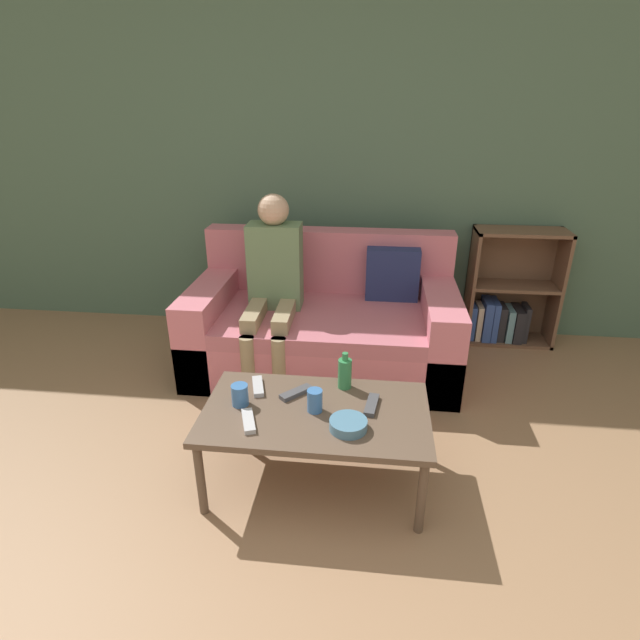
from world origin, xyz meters
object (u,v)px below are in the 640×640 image
tv_remote_3 (258,386)px  bottle (345,373)px  cup_far (315,401)px  snack_bowl (348,425)px  bookshelf (507,298)px  tv_remote_2 (372,405)px  couch (325,326)px  tv_remote_0 (248,421)px  cup_near (240,395)px  coffee_table (316,417)px  person_adult (273,276)px  tv_remote_1 (296,393)px

tv_remote_3 → bottle: bottle is taller
cup_far → snack_bowl: size_ratio=0.65×
bookshelf → tv_remote_2: size_ratio=4.92×
couch → tv_remote_0: (-0.20, -1.32, 0.13)m
bookshelf → tv_remote_3: 2.19m
cup_near → bottle: size_ratio=0.54×
snack_bowl → bottle: 0.34m
tv_remote_2 → couch: bearing=114.5°
coffee_table → tv_remote_3: (-0.30, 0.16, 0.05)m
person_adult → tv_remote_1: size_ratio=7.49×
couch → tv_remote_2: 1.19m
couch → snack_bowl: 1.34m
coffee_table → tv_remote_0: tv_remote_0 is taller
tv_remote_0 → snack_bowl: snack_bowl is taller
bookshelf → coffee_table: 2.11m
bookshelf → person_adult: size_ratio=0.74×
snack_bowl → bookshelf: bearing=59.6°
cup_near → couch: bearing=77.0°
bookshelf → snack_bowl: (-1.08, -1.83, 0.09)m
bookshelf → cup_near: bearing=-133.0°
couch → coffee_table: size_ratio=1.69×
coffee_table → tv_remote_2: bearing=12.6°
coffee_table → bottle: 0.27m
tv_remote_0 → bottle: size_ratio=0.93×
tv_remote_0 → tv_remote_3: same height
bookshelf → person_adult: 1.78m
tv_remote_0 → tv_remote_1: bearing=36.2°
tv_remote_2 → snack_bowl: size_ratio=1.06×
couch → cup_far: size_ratio=16.23×
coffee_table → person_adult: size_ratio=0.89×
tv_remote_2 → tv_remote_3: same height
couch → cup_far: (0.08, -1.19, 0.18)m
cup_far → snack_bowl: bearing=-37.0°
person_adult → tv_remote_0: size_ratio=6.62×
snack_bowl → tv_remote_1: bearing=137.5°
tv_remote_3 → bottle: (0.42, 0.06, 0.07)m
coffee_table → cup_far: 0.09m
person_adult → tv_remote_2: bearing=-58.8°
cup_near → tv_remote_0: 0.16m
tv_remote_2 → snack_bowl: bearing=-110.5°
tv_remote_1 → snack_bowl: bearing=1.4°
bookshelf → cup_far: (-1.24, -1.71, 0.12)m
couch → coffee_table: bearing=-86.1°
bookshelf → tv_remote_1: 2.08m
couch → coffee_table: 1.19m
tv_remote_0 → tv_remote_1: (0.17, 0.25, 0.00)m
snack_bowl → bottle: size_ratio=0.87×
bookshelf → snack_bowl: bookshelf is taller
bookshelf → tv_remote_3: bookshelf is taller
snack_bowl → bottle: (-0.04, 0.34, 0.06)m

